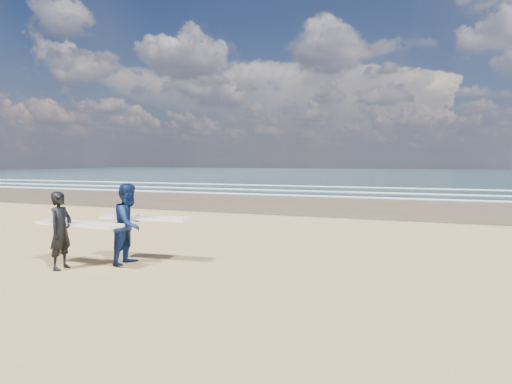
% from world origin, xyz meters
% --- Properties ---
extents(surfer_near, '(2.23, 1.02, 1.75)m').
position_xyz_m(surfer_near, '(-0.46, 0.85, 0.89)').
color(surfer_near, black).
rests_on(surfer_near, ground).
extents(surfer_far, '(2.24, 1.21, 1.90)m').
position_xyz_m(surfer_far, '(0.61, 1.82, 0.96)').
color(surfer_far, '#0C1A43').
rests_on(surfer_far, ground).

